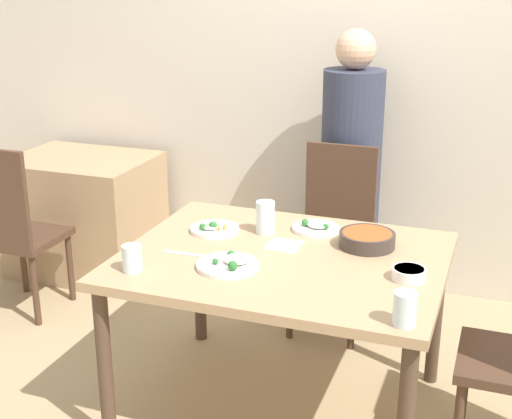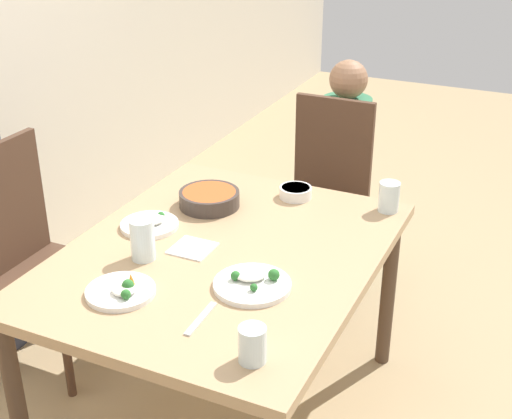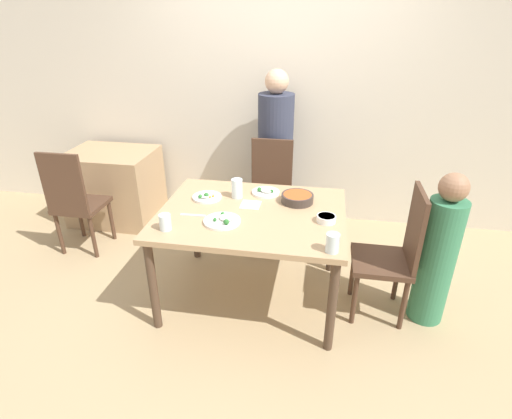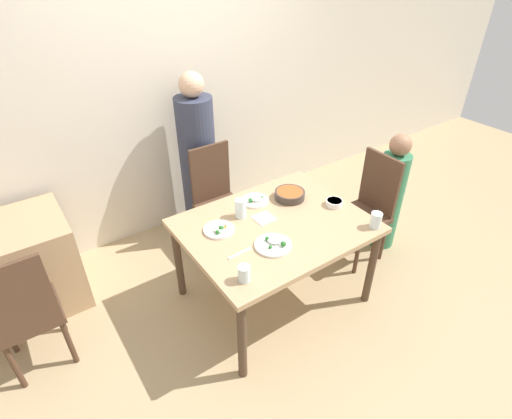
# 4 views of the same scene
# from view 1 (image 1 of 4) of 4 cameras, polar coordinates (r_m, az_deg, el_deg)

# --- Properties ---
(ground_plane) EXTENTS (10.00, 10.00, 0.00)m
(ground_plane) POSITION_cam_1_polar(r_m,az_deg,el_deg) (3.30, 2.02, -15.58)
(ground_plane) COLOR tan
(wall_back) EXTENTS (10.00, 0.06, 2.70)m
(wall_back) POSITION_cam_1_polar(r_m,az_deg,el_deg) (4.19, 8.72, 11.62)
(wall_back) COLOR beige
(wall_back) RESTS_ON ground_plane
(dining_table) EXTENTS (1.31, 1.04, 0.74)m
(dining_table) POSITION_cam_1_polar(r_m,az_deg,el_deg) (2.97, 2.17, -5.05)
(dining_table) COLOR tan
(dining_table) RESTS_ON ground_plane
(chair_adult_spot) EXTENTS (0.40, 0.40, 0.98)m
(chair_adult_spot) POSITION_cam_1_polar(r_m,az_deg,el_deg) (3.80, 6.28, -2.02)
(chair_adult_spot) COLOR #4C3323
(chair_adult_spot) RESTS_ON ground_plane
(person_adult) EXTENTS (0.34, 0.34, 1.56)m
(person_adult) POSITION_cam_1_polar(r_m,az_deg,el_deg) (4.04, 7.53, 2.25)
(person_adult) COLOR #33384C
(person_adult) RESTS_ON ground_plane
(bowl_curry) EXTENTS (0.24, 0.24, 0.06)m
(bowl_curry) POSITION_cam_1_polar(r_m,az_deg,el_deg) (3.05, 8.87, -2.36)
(bowl_curry) COLOR #3D332D
(bowl_curry) RESTS_ON dining_table
(plate_rice_adult) EXTENTS (0.25, 0.25, 0.06)m
(plate_rice_adult) POSITION_cam_1_polar(r_m,az_deg,el_deg) (2.82, -2.10, -4.36)
(plate_rice_adult) COLOR white
(plate_rice_adult) RESTS_ON dining_table
(plate_rice_child) EXTENTS (0.22, 0.22, 0.05)m
(plate_rice_child) POSITION_cam_1_polar(r_m,az_deg,el_deg) (3.22, 4.86, -1.42)
(plate_rice_child) COLOR white
(plate_rice_child) RESTS_ON dining_table
(plate_noodles) EXTENTS (0.22, 0.22, 0.06)m
(plate_noodles) POSITION_cam_1_polar(r_m,az_deg,el_deg) (3.20, -3.40, -1.54)
(plate_noodles) COLOR white
(plate_noodles) RESTS_ON dining_table
(bowl_rice_small) EXTENTS (0.13, 0.13, 0.05)m
(bowl_rice_small) POSITION_cam_1_polar(r_m,az_deg,el_deg) (2.77, 12.13, -5.02)
(bowl_rice_small) COLOR white
(bowl_rice_small) RESTS_ON dining_table
(glass_water_tall) EXTENTS (0.08, 0.08, 0.11)m
(glass_water_tall) POSITION_cam_1_polar(r_m,az_deg,el_deg) (2.81, -9.88, -3.88)
(glass_water_tall) COLOR silver
(glass_water_tall) RESTS_ON dining_table
(glass_water_short) EXTENTS (0.08, 0.08, 0.12)m
(glass_water_short) POSITION_cam_1_polar(r_m,az_deg,el_deg) (2.42, 11.82, -7.78)
(glass_water_short) COLOR silver
(glass_water_short) RESTS_ON dining_table
(glass_water_center) EXTENTS (0.08, 0.08, 0.15)m
(glass_water_center) POSITION_cam_1_polar(r_m,az_deg,el_deg) (3.16, 0.76, -0.64)
(glass_water_center) COLOR silver
(glass_water_center) RESTS_ON dining_table
(napkin_folded) EXTENTS (0.14, 0.14, 0.01)m
(napkin_folded) POSITION_cam_1_polar(r_m,az_deg,el_deg) (3.04, 2.27, -2.86)
(napkin_folded) COLOR white
(napkin_folded) RESTS_ON dining_table
(fork_steel) EXTENTS (0.18, 0.03, 0.01)m
(fork_steel) POSITION_cam_1_polar(r_m,az_deg,el_deg) (2.96, -5.84, -3.54)
(fork_steel) COLOR silver
(fork_steel) RESTS_ON dining_table
(background_table) EXTENTS (0.85, 0.66, 0.74)m
(background_table) POSITION_cam_1_polar(r_m,az_deg,el_deg) (4.66, -13.52, -0.37)
(background_table) COLOR tan
(background_table) RESTS_ON ground_plane
(chair_background) EXTENTS (0.40, 0.40, 0.98)m
(chair_background) POSITION_cam_1_polar(r_m,az_deg,el_deg) (4.10, -18.79, -1.37)
(chair_background) COLOR #4C3323
(chair_background) RESTS_ON ground_plane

